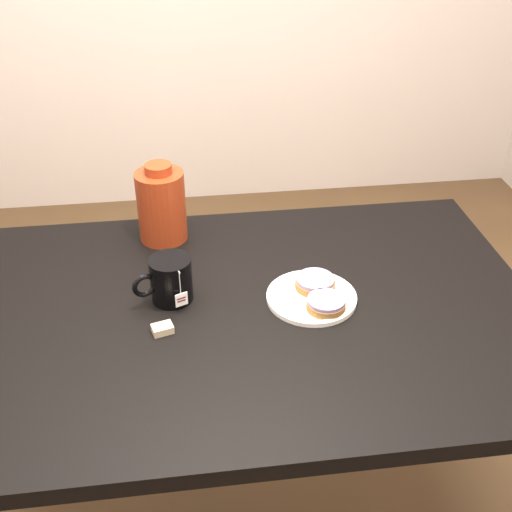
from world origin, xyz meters
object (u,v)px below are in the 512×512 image
bagel_back (315,283)px  mug (170,279)px  bagel_front (326,304)px  plate (312,297)px  teabag_pouch (163,329)px  table (239,336)px  bagel_package (161,205)px

bagel_back → mug: mug is taller
bagel_back → bagel_front: same height
bagel_back → bagel_front: bearing=-85.1°
plate → bagel_front: bagel_front is taller
plate → bagel_back: (0.01, 0.03, 0.02)m
plate → mug: size_ratio=1.38×
bagel_back → bagel_front: size_ratio=1.07×
bagel_back → bagel_front: 0.08m
bagel_front → teabag_pouch: (-0.37, -0.02, -0.02)m
table → mug: bearing=159.1°
bagel_package → mug: bearing=-87.2°
plate → bagel_front: size_ratio=1.75×
teabag_pouch → bagel_package: bagel_package is taller
mug → teabag_pouch: mug is taller
plate → bagel_front: 0.06m
bagel_front → plate: bearing=112.3°
bagel_front → teabag_pouch: 0.37m
plate → mug: bearing=172.0°
plate → teabag_pouch: size_ratio=4.71×
table → plate: plate is taller
plate → bagel_package: bagel_package is taller
mug → bagel_package: 0.29m
teabag_pouch → plate: bearing=12.1°
teabag_pouch → bagel_package: bearing=88.8°
table → bagel_front: size_ratio=11.57×
bagel_front → mug: (-0.35, 0.10, 0.03)m
table → mug: size_ratio=9.09×
mug → bagel_package: size_ratio=0.71×
bagel_back → plate: bearing=-114.7°
bagel_back → teabag_pouch: 0.38m
table → bagel_back: bagel_back is taller
mug → bagel_back: bearing=-24.8°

